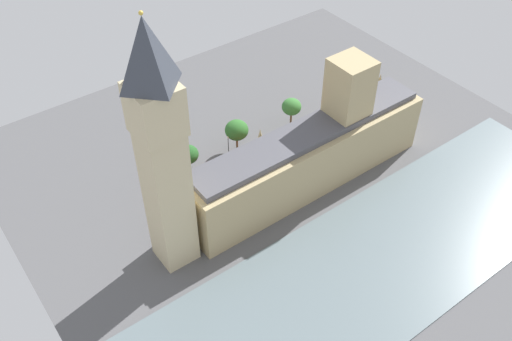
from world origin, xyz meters
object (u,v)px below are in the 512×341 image
plane_tree_under_trees (188,155)px  street_lamp_leading (228,142)px  car_yellow_cab_trailing (341,122)px  plane_tree_corner (292,107)px  pedestrian_opposite_hall (229,188)px  plane_tree_near_tower (237,130)px  car_silver_kerbside (305,144)px  pedestrian_by_river_gate (269,168)px  parliament_building (313,152)px  double_decker_bus_midblock (248,161)px  clock_tower (161,151)px  double_decker_bus_far_end (209,179)px

plane_tree_under_trees → street_lamp_leading: bearing=-87.8°
car_yellow_cab_trailing → plane_tree_corner: 16.19m
pedestrian_opposite_hall → plane_tree_near_tower: bearing=135.7°
car_silver_kerbside → street_lamp_leading: street_lamp_leading is taller
car_yellow_cab_trailing → pedestrian_opposite_hall: size_ratio=3.00×
pedestrian_by_river_gate → street_lamp_leading: 13.23m
pedestrian_opposite_hall → street_lamp_leading: bearing=144.1°
pedestrian_opposite_hall → plane_tree_near_tower: size_ratio=0.17×
parliament_building → car_silver_kerbside: size_ratio=15.96×
parliament_building → double_decker_bus_midblock: 18.44m
car_yellow_cab_trailing → car_silver_kerbside: bearing=-79.7°
clock_tower → parliament_building: bearing=-89.2°
double_decker_bus_midblock → street_lamp_leading: 7.99m
car_silver_kerbside → pedestrian_by_river_gate: size_ratio=2.73×
car_yellow_cab_trailing → plane_tree_corner: plane_tree_corner is taller
car_silver_kerbside → double_decker_bus_midblock: (1.95, 18.25, 1.75)m
pedestrian_by_river_gate → car_yellow_cab_trailing: bearing=30.3°
double_decker_bus_far_end → car_silver_kerbside: bearing=86.4°
clock_tower → double_decker_bus_far_end: clock_tower is taller
clock_tower → pedestrian_by_river_gate: bearing=-73.8°
car_yellow_cab_trailing → pedestrian_opposite_hall: 42.05m
plane_tree_near_tower → pedestrian_opposite_hall: bearing=137.7°
double_decker_bus_far_end → plane_tree_under_trees: plane_tree_under_trees is taller
double_decker_bus_midblock → clock_tower: bearing=-61.0°
parliament_building → car_yellow_cab_trailing: size_ratio=14.02×
car_yellow_cab_trailing → pedestrian_by_river_gate: (-3.25, 29.05, -0.19)m
clock_tower → double_decker_bus_midblock: (13.91, -30.18, -28.53)m
parliament_building → pedestrian_by_river_gate: parliament_building is taller
double_decker_bus_midblock → street_lamp_leading: bearing=-169.7°
plane_tree_corner → plane_tree_under_trees: bearing=89.7°
car_yellow_cab_trailing → plane_tree_under_trees: (7.92, 46.83, 5.97)m
double_decker_bus_midblock → plane_tree_corner: plane_tree_corner is taller
car_yellow_cab_trailing → plane_tree_near_tower: plane_tree_near_tower is taller
double_decker_bus_far_end → pedestrian_by_river_gate: 16.75m
double_decker_bus_far_end → pedestrian_by_river_gate: (-4.10, -16.12, -1.94)m
clock_tower → plane_tree_corner: (20.99, -50.67, -23.97)m
pedestrian_by_river_gate → pedestrian_opposite_hall: (-0.04, 12.87, 0.02)m
car_silver_kerbside → double_decker_bus_midblock: 18.44m
clock_tower → plane_tree_corner: bearing=-67.5°
pedestrian_opposite_hall → car_yellow_cab_trailing: bearing=92.5°
car_silver_kerbside → pedestrian_by_river_gate: car_silver_kerbside is taller
plane_tree_near_tower → plane_tree_corner: bearing=-93.1°
double_decker_bus_midblock → pedestrian_by_river_gate: bearing=51.1°
car_yellow_cab_trailing → double_decker_bus_midblock: double_decker_bus_midblock is taller
parliament_building → pedestrian_opposite_hall: (9.41, 19.24, -9.00)m
car_silver_kerbside → parliament_building: bearing=146.9°
double_decker_bus_far_end → plane_tree_corner: (6.90, -32.43, 4.56)m
clock_tower → double_decker_bus_far_end: 36.67m
car_silver_kerbside → street_lamp_leading: (9.69, 19.08, 3.53)m
double_decker_bus_midblock → plane_tree_under_trees: (7.25, 13.60, 4.23)m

